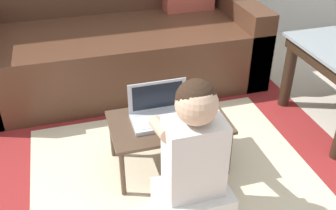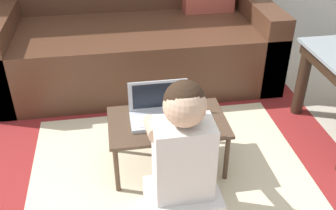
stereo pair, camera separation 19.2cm
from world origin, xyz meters
name	(u,v)px [view 1 (the left image)]	position (x,y,z in m)	size (l,w,h in m)	color
ground_plane	(176,173)	(0.00, 0.00, 0.00)	(16.00, 16.00, 0.00)	beige
area_rug	(178,187)	(-0.02, -0.10, 0.00)	(1.94, 1.86, 0.01)	maroon
couch	(119,37)	(-0.08, 1.13, 0.30)	(1.87, 0.90, 0.89)	#4C2D1E
laptop_desk	(169,126)	(-0.02, 0.07, 0.25)	(0.58, 0.35, 0.28)	#4C3828
laptop	(161,114)	(-0.06, 0.09, 0.31)	(0.29, 0.17, 0.18)	#B7BCC6
computer_mouse	(203,116)	(0.14, 0.03, 0.30)	(0.08, 0.11, 0.04)	#B2B7C1
person_seated	(194,159)	(-0.01, -0.27, 0.31)	(0.32, 0.34, 0.68)	silver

